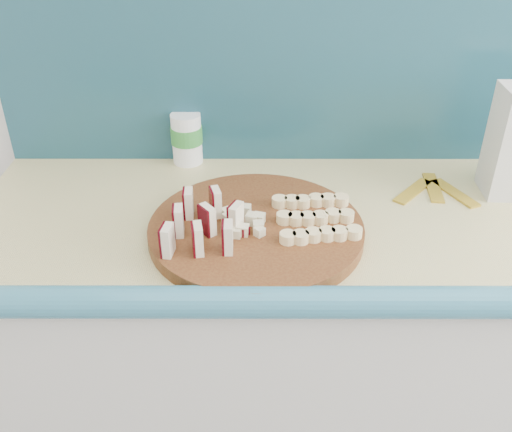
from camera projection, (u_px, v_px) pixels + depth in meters
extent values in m
cube|color=white|center=(412.00, 3.00, 1.32)|extent=(3.60, 0.04, 2.60)
cube|color=beige|center=(428.00, 363.00, 1.52)|extent=(2.20, 0.60, 0.88)
cube|color=#E2D084|center=(461.00, 220.00, 1.28)|extent=(2.20, 0.60, 0.03)
cube|color=teal|center=(511.00, 309.00, 1.03)|extent=(2.20, 0.06, 0.03)
cube|color=teal|center=(446.00, 64.00, 1.38)|extent=(2.20, 0.02, 0.50)
cylinder|color=#461F0F|center=(256.00, 230.00, 1.19)|extent=(0.49, 0.49, 0.03)
cube|color=#F2E2C2|center=(168.00, 240.00, 1.08)|extent=(0.02, 0.04, 0.06)
cube|color=#41040B|center=(163.00, 241.00, 1.08)|extent=(0.01, 0.04, 0.06)
cube|color=#F2E2C2|center=(179.00, 221.00, 1.14)|extent=(0.02, 0.04, 0.06)
cube|color=#41040B|center=(174.00, 221.00, 1.14)|extent=(0.01, 0.04, 0.06)
cube|color=#F2E2C2|center=(189.00, 203.00, 1.20)|extent=(0.02, 0.04, 0.06)
cube|color=#41040B|center=(184.00, 204.00, 1.20)|extent=(0.01, 0.04, 0.06)
cube|color=#F2E2C2|center=(198.00, 239.00, 1.08)|extent=(0.02, 0.04, 0.06)
cube|color=#41040B|center=(193.00, 239.00, 1.08)|extent=(0.01, 0.04, 0.06)
cube|color=#F2E2C2|center=(208.00, 220.00, 1.14)|extent=(0.02, 0.04, 0.06)
cube|color=#41040B|center=(203.00, 220.00, 1.14)|extent=(0.01, 0.04, 0.06)
cube|color=#F2E2C2|center=(216.00, 202.00, 1.20)|extent=(0.02, 0.04, 0.06)
cube|color=#41040B|center=(212.00, 202.00, 1.20)|extent=(0.01, 0.04, 0.06)
cube|color=#F2E2C2|center=(229.00, 237.00, 1.09)|extent=(0.02, 0.04, 0.06)
cube|color=#41040B|center=(223.00, 238.00, 1.09)|extent=(0.01, 0.04, 0.06)
cube|color=#F2E2C2|center=(236.00, 218.00, 1.15)|extent=(0.02, 0.04, 0.06)
cube|color=#41040B|center=(231.00, 219.00, 1.15)|extent=(0.01, 0.04, 0.06)
cube|color=#FBF4C9|center=(248.00, 220.00, 1.18)|extent=(0.02, 0.02, 0.02)
cube|color=#FBF4C9|center=(251.00, 218.00, 1.19)|extent=(0.02, 0.02, 0.02)
cube|color=#41040B|center=(251.00, 215.00, 1.20)|extent=(0.02, 0.02, 0.02)
cube|color=#FBF4C9|center=(244.00, 217.00, 1.19)|extent=(0.02, 0.02, 0.02)
cube|color=#FBF4C9|center=(241.00, 215.00, 1.19)|extent=(0.02, 0.02, 0.02)
cube|color=#FBF4C9|center=(235.00, 214.00, 1.20)|extent=(0.02, 0.02, 0.02)
cube|color=#FBF4C9|center=(237.00, 218.00, 1.18)|extent=(0.02, 0.02, 0.02)
cube|color=#FBF4C9|center=(232.00, 219.00, 1.18)|extent=(0.02, 0.02, 0.02)
cube|color=#41040B|center=(228.00, 223.00, 1.17)|extent=(0.02, 0.02, 0.02)
cube|color=#FBF4C9|center=(237.00, 223.00, 1.17)|extent=(0.02, 0.02, 0.02)
cube|color=#FBF4C9|center=(238.00, 226.00, 1.16)|extent=(0.02, 0.02, 0.02)
cube|color=#FBF4C9|center=(243.00, 223.00, 1.17)|extent=(0.02, 0.02, 0.02)
cube|color=#FBF4C9|center=(246.00, 225.00, 1.16)|extent=(0.02, 0.02, 0.02)
cube|color=#FBF4C9|center=(253.00, 225.00, 1.16)|extent=(0.02, 0.02, 0.02)
cube|color=#41040B|center=(248.00, 221.00, 1.17)|extent=(0.02, 0.02, 0.02)
cylinder|color=beige|center=(287.00, 237.00, 1.13)|extent=(0.03, 0.03, 0.02)
cylinder|color=beige|center=(301.00, 236.00, 1.13)|extent=(0.03, 0.03, 0.02)
cylinder|color=beige|center=(314.00, 236.00, 1.13)|extent=(0.03, 0.03, 0.02)
cylinder|color=beige|center=(328.00, 235.00, 1.13)|extent=(0.03, 0.03, 0.02)
cylinder|color=beige|center=(341.00, 234.00, 1.14)|extent=(0.03, 0.03, 0.02)
cylinder|color=beige|center=(354.00, 234.00, 1.14)|extent=(0.03, 0.03, 0.02)
cylinder|color=beige|center=(283.00, 219.00, 1.18)|extent=(0.03, 0.03, 0.02)
cylinder|color=beige|center=(296.00, 218.00, 1.19)|extent=(0.03, 0.03, 0.02)
cylinder|color=beige|center=(309.00, 218.00, 1.19)|extent=(0.03, 0.03, 0.02)
cylinder|color=beige|center=(321.00, 217.00, 1.19)|extent=(0.03, 0.03, 0.02)
cylinder|color=beige|center=(334.00, 216.00, 1.19)|extent=(0.03, 0.03, 0.02)
cylinder|color=beige|center=(347.00, 216.00, 1.19)|extent=(0.03, 0.03, 0.02)
cylinder|color=beige|center=(279.00, 202.00, 1.24)|extent=(0.03, 0.03, 0.02)
cylinder|color=beige|center=(291.00, 202.00, 1.24)|extent=(0.03, 0.03, 0.02)
cylinder|color=beige|center=(303.00, 201.00, 1.25)|extent=(0.03, 0.03, 0.02)
cylinder|color=beige|center=(316.00, 201.00, 1.25)|extent=(0.03, 0.03, 0.02)
cylinder|color=beige|center=(328.00, 200.00, 1.25)|extent=(0.03, 0.03, 0.02)
cylinder|color=beige|center=(340.00, 200.00, 1.25)|extent=(0.03, 0.03, 0.02)
cylinder|color=white|center=(187.00, 139.00, 1.46)|extent=(0.08, 0.08, 0.13)
cylinder|color=green|center=(187.00, 135.00, 1.45)|extent=(0.08, 0.08, 0.04)
cube|color=gold|center=(413.00, 191.00, 1.36)|extent=(0.12, 0.13, 0.01)
cube|color=gold|center=(433.00, 188.00, 1.37)|extent=(0.04, 0.14, 0.01)
cube|color=gold|center=(455.00, 193.00, 1.35)|extent=(0.09, 0.14, 0.01)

